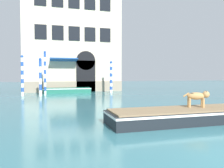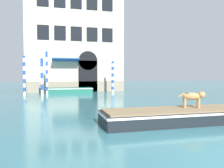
# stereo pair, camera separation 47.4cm
# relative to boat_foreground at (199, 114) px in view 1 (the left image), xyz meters

# --- Properties ---
(palazzo_left) EXTENTS (11.00, 7.40, 13.34)m
(palazzo_left) POSITION_rel_boat_foreground_xyz_m (-3.27, 19.93, 6.35)
(palazzo_left) COLOR beige
(palazzo_left) RESTS_ON ground_plane
(boat_foreground) EXTENTS (7.63, 1.81, 0.56)m
(boat_foreground) POSITION_rel_boat_foreground_xyz_m (0.00, 0.00, 0.00)
(boat_foreground) COLOR black
(boat_foreground) RESTS_ON ground_plane
(dog_on_deck) EXTENTS (0.99, 0.57, 0.70)m
(dog_on_deck) POSITION_rel_boat_foreground_xyz_m (0.02, 0.11, 0.72)
(dog_on_deck) COLOR tan
(dog_on_deck) RESTS_ON boat_foreground
(boat_moored_near_palazzo) EXTENTS (4.83, 1.64, 0.54)m
(boat_moored_near_palazzo) POSITION_rel_boat_foreground_xyz_m (-4.18, 15.67, -0.01)
(boat_moored_near_palazzo) COLOR #1E6651
(boat_moored_near_palazzo) RESTS_ON ground_plane
(mooring_pole_0) EXTENTS (0.25, 0.25, 3.67)m
(mooring_pole_0) POSITION_rel_boat_foreground_xyz_m (-8.27, 13.41, 1.56)
(mooring_pole_0) COLOR white
(mooring_pole_0) RESTS_ON ground_plane
(mooring_pole_1) EXTENTS (0.21, 0.21, 4.14)m
(mooring_pole_1) POSITION_rel_boat_foreground_xyz_m (-6.33, 13.85, 1.79)
(mooring_pole_1) COLOR white
(mooring_pole_1) RESTS_ON ground_plane
(mooring_pole_2) EXTENTS (0.29, 0.29, 3.35)m
(mooring_pole_2) POSITION_rel_boat_foreground_xyz_m (0.27, 14.49, 1.40)
(mooring_pole_2) COLOR white
(mooring_pole_2) RESTS_ON ground_plane
(mooring_pole_3) EXTENTS (0.25, 0.25, 3.40)m
(mooring_pole_3) POSITION_rel_boat_foreground_xyz_m (-6.70, 12.79, 1.42)
(mooring_pole_3) COLOR white
(mooring_pole_3) RESTS_ON ground_plane
(mooring_pole_4) EXTENTS (0.22, 0.22, 3.39)m
(mooring_pole_4) POSITION_rel_boat_foreground_xyz_m (-8.46, 14.91, 1.41)
(mooring_pole_4) COLOR white
(mooring_pole_4) RESTS_ON ground_plane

